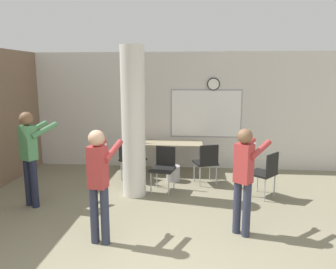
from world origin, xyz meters
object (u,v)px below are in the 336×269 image
object	(u,v)px
chair_table_front	(164,165)
person_watching_back	(30,152)
folding_table	(162,144)
person_playing_front	(99,178)
chair_table_right	(207,161)
person_playing_side	(244,173)
chair_mid_room	(265,171)
chair_table_left	(131,158)
bottle_on_table	(144,138)

from	to	relation	value
chair_table_front	person_watching_back	distance (m)	2.45
folding_table	person_playing_front	world-z (taller)	person_playing_front
chair_table_right	person_playing_side	xyz separation A→B (m)	(0.47, -2.13, 0.40)
chair_mid_room	person_playing_front	distance (m)	3.23
person_playing_front	person_watching_back	distance (m)	1.93
chair_table_left	chair_mid_room	bearing A→B (deg)	-15.33
chair_mid_room	chair_table_front	world-z (taller)	same
chair_table_left	chair_table_right	size ratio (longest dim) A/B	1.00
person_playing_side	bottle_on_table	bearing A→B (deg)	124.38
chair_table_front	person_watching_back	size ratio (longest dim) A/B	0.52
chair_table_front	person_watching_back	bearing A→B (deg)	-156.00
chair_table_front	chair_table_left	bearing A→B (deg)	145.71
chair_mid_room	bottle_on_table	bearing A→B (deg)	153.15
chair_table_front	person_playing_side	size ratio (longest dim) A/B	0.56
folding_table	bottle_on_table	world-z (taller)	bottle_on_table
chair_table_right	chair_table_front	bearing A→B (deg)	-153.20
folding_table	person_playing_front	bearing A→B (deg)	-98.33
chair_mid_room	person_playing_front	xyz separation A→B (m)	(-2.57, -1.91, 0.42)
chair_table_front	person_playing_front	world-z (taller)	person_playing_front
chair_table_front	person_watching_back	xyz separation A→B (m)	(-2.20, -0.98, 0.47)
person_watching_back	bottle_on_table	bearing A→B (deg)	50.93
folding_table	chair_table_right	size ratio (longest dim) A/B	2.15
chair_table_right	person_playing_side	world-z (taller)	person_playing_side
folding_table	bottle_on_table	size ratio (longest dim) A/B	6.33
person_watching_back	person_playing_side	size ratio (longest dim) A/B	1.07
chair_table_right	person_playing_side	size ratio (longest dim) A/B	0.56
folding_table	chair_mid_room	world-z (taller)	chair_mid_room
chair_table_right	person_watching_back	world-z (taller)	person_watching_back
person_playing_side	chair_table_front	bearing A→B (deg)	127.82
chair_table_front	person_playing_front	bearing A→B (deg)	-106.98
chair_mid_room	chair_table_right	size ratio (longest dim) A/B	1.00
chair_table_left	chair_mid_room	world-z (taller)	same
bottle_on_table	chair_mid_room	xyz separation A→B (m)	(2.48, -1.25, -0.33)
chair_mid_room	person_playing_front	world-z (taller)	person_playing_front
chair_table_front	chair_mid_room	bearing A→B (deg)	-6.27
chair_mid_room	chair_table_right	distance (m)	1.25
chair_mid_room	person_playing_side	xyz separation A→B (m)	(-0.60, -1.49, 0.40)
person_playing_front	chair_table_left	bearing A→B (deg)	92.71
person_playing_side	person_watching_back	bearing A→B (deg)	168.48
person_watching_back	folding_table	bearing A→B (deg)	46.74
person_playing_front	chair_mid_room	bearing A→B (deg)	36.62
folding_table	chair_table_right	distance (m)	1.28
person_playing_front	person_playing_side	world-z (taller)	person_playing_front
chair_table_left	person_playing_side	xyz separation A→B (m)	(2.09, -2.22, 0.40)
folding_table	person_watching_back	size ratio (longest dim) A/B	1.12
chair_table_left	chair_table_right	world-z (taller)	same
chair_table_left	person_playing_front	bearing A→B (deg)	-87.29
folding_table	chair_table_left	world-z (taller)	chair_table_left
folding_table	person_playing_side	bearing A→B (deg)	-62.81
chair_table_left	chair_table_front	xyz separation A→B (m)	(0.77, -0.53, 0.00)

